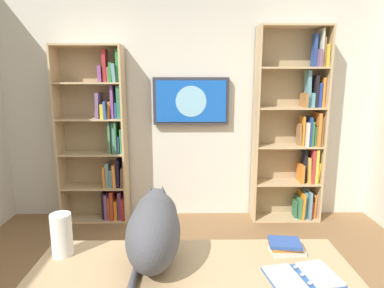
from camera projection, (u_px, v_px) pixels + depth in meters
wall_back at (190, 106)px, 3.92m from camera, size 4.52×0.06×2.70m
bookshelf_left at (297, 132)px, 3.83m from camera, size 0.80×0.28×2.25m
bookshelf_right at (101, 140)px, 3.82m from camera, size 0.77×0.28×2.04m
wall_mounted_tv at (191, 101)px, 3.82m from camera, size 0.88×0.07×0.55m
cat at (154, 228)px, 1.68m from camera, size 0.27×0.68×0.36m
open_binder at (302, 276)px, 1.56m from camera, size 0.36×0.28×0.02m
paper_towel_roll at (62, 235)px, 1.75m from camera, size 0.11×0.11×0.23m
desk_book_stack at (286, 247)px, 1.79m from camera, size 0.20×0.15×0.07m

